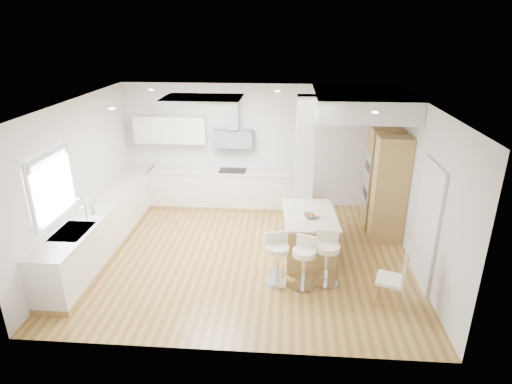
# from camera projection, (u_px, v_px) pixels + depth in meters

# --- Properties ---
(ground) EXTENTS (6.00, 6.00, 0.00)m
(ground) POSITION_uv_depth(u_px,v_px,m) (246.00, 255.00, 7.94)
(ground) COLOR #AB813F
(ground) RESTS_ON ground
(ceiling) EXTENTS (6.00, 5.00, 0.02)m
(ceiling) POSITION_uv_depth(u_px,v_px,m) (246.00, 255.00, 7.94)
(ceiling) COLOR silver
(ceiling) RESTS_ON ground
(wall_back) EXTENTS (6.00, 0.04, 2.80)m
(wall_back) POSITION_uv_depth(u_px,v_px,m) (256.00, 146.00, 9.74)
(wall_back) COLOR silver
(wall_back) RESTS_ON ground
(wall_left) EXTENTS (0.04, 5.00, 2.80)m
(wall_left) POSITION_uv_depth(u_px,v_px,m) (78.00, 180.00, 7.64)
(wall_left) COLOR silver
(wall_left) RESTS_ON ground
(wall_right) EXTENTS (0.04, 5.00, 2.80)m
(wall_right) POSITION_uv_depth(u_px,v_px,m) (421.00, 189.00, 7.22)
(wall_right) COLOR silver
(wall_right) RESTS_ON ground
(skylight) EXTENTS (4.10, 2.10, 0.06)m
(skylight) POSITION_uv_depth(u_px,v_px,m) (203.00, 99.00, 7.53)
(skylight) COLOR silver
(skylight) RESTS_ON ground
(window_left) EXTENTS (0.06, 1.28, 1.07)m
(window_left) POSITION_uv_depth(u_px,v_px,m) (51.00, 182.00, 6.69)
(window_left) COLOR white
(window_left) RESTS_ON ground
(doorway_right) EXTENTS (0.05, 1.00, 2.10)m
(doorway_right) POSITION_uv_depth(u_px,v_px,m) (427.00, 226.00, 6.81)
(doorway_right) COLOR #473E38
(doorway_right) RESTS_ON ground
(counter_left) EXTENTS (0.63, 4.50, 1.35)m
(counter_left) POSITION_uv_depth(u_px,v_px,m) (106.00, 223.00, 8.18)
(counter_left) COLOR tan
(counter_left) RESTS_ON ground
(counter_back) EXTENTS (3.62, 0.63, 2.50)m
(counter_back) POSITION_uv_depth(u_px,v_px,m) (215.00, 178.00, 9.81)
(counter_back) COLOR tan
(counter_back) RESTS_ON ground
(pillar) EXTENTS (0.35, 0.35, 2.80)m
(pillar) POSITION_uv_depth(u_px,v_px,m) (304.00, 169.00, 8.23)
(pillar) COLOR silver
(pillar) RESTS_ON ground
(soffit) EXTENTS (1.78, 2.20, 0.40)m
(soffit) POSITION_uv_depth(u_px,v_px,m) (361.00, 103.00, 8.14)
(soffit) COLOR silver
(soffit) RESTS_ON ground
(oven_column) EXTENTS (0.63, 1.21, 2.10)m
(oven_column) POSITION_uv_depth(u_px,v_px,m) (385.00, 183.00, 8.51)
(oven_column) COLOR tan
(oven_column) RESTS_ON ground
(peninsula) EXTENTS (1.01, 1.45, 0.92)m
(peninsula) POSITION_uv_depth(u_px,v_px,m) (309.00, 235.00, 7.76)
(peninsula) COLOR tan
(peninsula) RESTS_ON ground
(bar_stool_a) EXTENTS (0.48, 0.48, 0.88)m
(bar_stool_a) POSITION_uv_depth(u_px,v_px,m) (277.00, 257.00, 6.92)
(bar_stool_a) COLOR silver
(bar_stool_a) RESTS_ON ground
(bar_stool_b) EXTENTS (0.50, 0.50, 0.88)m
(bar_stool_b) POSITION_uv_depth(u_px,v_px,m) (304.00, 261.00, 6.80)
(bar_stool_b) COLOR silver
(bar_stool_b) RESTS_ON ground
(bar_stool_c) EXTENTS (0.42, 0.42, 0.92)m
(bar_stool_c) POSITION_uv_depth(u_px,v_px,m) (327.00, 256.00, 6.89)
(bar_stool_c) COLOR silver
(bar_stool_c) RESTS_ON ground
(dining_chair) EXTENTS (0.51, 0.51, 1.03)m
(dining_chair) POSITION_uv_depth(u_px,v_px,m) (398.00, 274.00, 6.34)
(dining_chair) COLOR beige
(dining_chair) RESTS_ON ground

